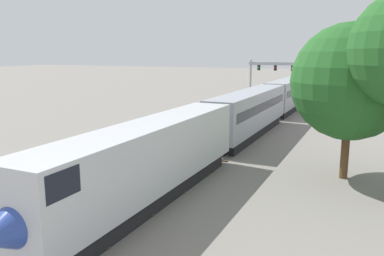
{
  "coord_description": "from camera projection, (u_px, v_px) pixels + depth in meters",
  "views": [
    {
      "loc": [
        13.65,
        -15.36,
        8.86
      ],
      "look_at": [
        1.0,
        12.0,
        3.0
      ],
      "focal_mm": 36.59,
      "sensor_mm": 36.0,
      "label": 1
    }
  ],
  "objects": [
    {
      "name": "track_main",
      "position": [
        304.0,
        100.0,
        73.62
      ],
      "size": [
        2.6,
        200.0,
        0.16
      ],
      "color": "slate",
      "rests_on": "ground"
    },
    {
      "name": "ground_plane",
      "position": [
        82.0,
        220.0,
        21.0
      ],
      "size": [
        400.0,
        400.0,
        0.0
      ],
      "primitive_type": "plane",
      "color": "gray"
    },
    {
      "name": "track_near",
      "position": [
        244.0,
        112.0,
        58.07
      ],
      "size": [
        2.6,
        160.0,
        0.16
      ],
      "color": "slate",
      "rests_on": "ground"
    },
    {
      "name": "passenger_train",
      "position": [
        289.0,
        93.0,
        60.42
      ],
      "size": [
        3.04,
        104.14,
        4.8
      ],
      "color": "silver",
      "rests_on": "ground"
    },
    {
      "name": "trackside_tree_left",
      "position": [
        350.0,
        82.0,
        26.71
      ],
      "size": [
        8.06,
        8.06,
        10.91
      ],
      "color": "brown",
      "rests_on": "ground"
    },
    {
      "name": "signal_gantry",
      "position": [
        284.0,
        72.0,
        66.08
      ],
      "size": [
        12.1,
        0.49,
        7.52
      ],
      "color": "#999BA0",
      "rests_on": "ground"
    }
  ]
}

